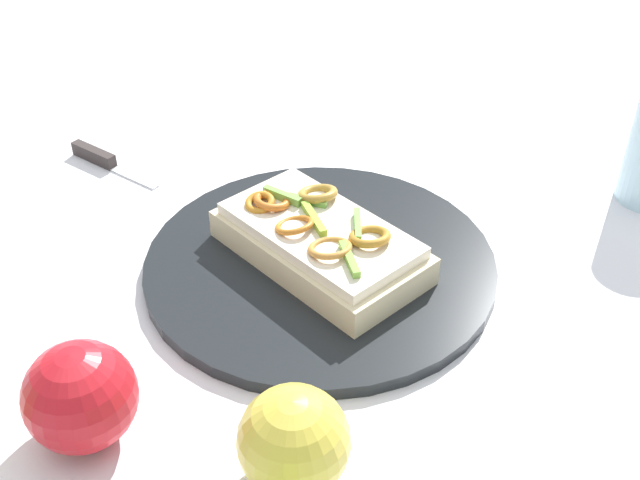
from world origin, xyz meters
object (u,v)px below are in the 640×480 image
(sandwich, at_px, (320,241))
(plate, at_px, (320,264))
(apple_1, at_px, (81,396))
(apple_2, at_px, (294,441))
(knife, at_px, (102,159))

(sandwich, bearing_deg, plate, -5.25)
(apple_1, relative_size, apple_2, 1.05)
(sandwich, distance_m, knife, 0.29)
(plate, xyz_separation_m, sandwich, (-0.00, -0.00, 0.02))
(sandwich, bearing_deg, knife, -170.24)
(apple_1, bearing_deg, plate, -178.28)
(apple_1, relative_size, knife, 0.63)
(apple_2, bearing_deg, knife, -108.92)
(apple_1, distance_m, apple_2, 0.15)
(knife, bearing_deg, sandwich, -1.52)
(sandwich, height_order, knife, sandwich)
(apple_1, height_order, apple_2, apple_1)
(sandwich, distance_m, apple_2, 0.22)
(apple_2, bearing_deg, sandwich, -141.54)
(plate, relative_size, sandwich, 1.59)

